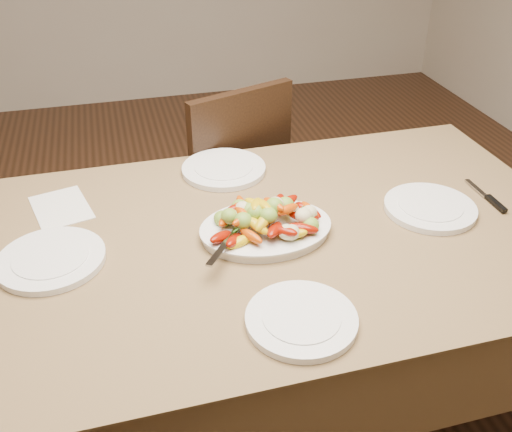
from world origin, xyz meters
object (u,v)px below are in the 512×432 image
Objects in this scene: dining_table at (256,334)px; plate_left at (51,260)px; chair_far at (217,187)px; serving_platter at (266,231)px; plate_far at (224,169)px; plate_right at (430,208)px; plate_near at (301,320)px.

dining_table is 6.70× the size of plate_left.
serving_platter is at bearing 69.41° from chair_far.
dining_table is 0.54m from plate_far.
chair_far reaches higher than serving_platter.
chair_far is 0.96m from plate_right.
plate_left is 0.66m from plate_near.
serving_platter is at bearing -1.98° from plate_left.
plate_left is at bearing 178.36° from dining_table.
plate_far is 0.74m from plate_near.
plate_right is 0.97× the size of plate_far.
plate_near is (-0.52, -0.35, 0.00)m from plate_right.
plate_far reaches higher than dining_table.
plate_left is (-0.58, -0.75, 0.29)m from chair_far.
dining_table is 6.91× the size of plate_right.
plate_right is (0.50, -0.01, -0.00)m from serving_platter.
plate_near is (-0.03, -1.12, 0.29)m from chair_far.
plate_far is (0.53, 0.36, 0.00)m from plate_left.
plate_right is 0.66m from plate_far.
chair_far is 2.70× the size of serving_platter.
serving_platter is 0.38m from plate_far.
dining_table is at bearing -1.64° from plate_left.
chair_far is at bearing 122.21° from plate_right.
plate_right and plate_near have the same top height.
chair_far is 0.82m from serving_platter.
serving_platter is 1.28× the size of plate_left.
chair_far is 0.99m from plate_left.
plate_near reaches higher than dining_table.
chair_far is at bearing 89.22° from serving_platter.
plate_far is at bearing 143.95° from plate_right.
dining_table is at bearing -88.65° from plate_far.
plate_near is at bearing -145.95° from plate_right.
plate_near is at bearing -88.57° from plate_far.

